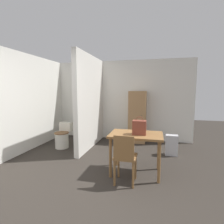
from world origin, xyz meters
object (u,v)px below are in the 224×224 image
wooden_cabinet (137,117)px  toilet (63,137)px  wooden_chair (125,156)px  dining_table (136,139)px  handbag (139,127)px  space_heater (171,145)px

wooden_cabinet → toilet: bearing=-152.8°
toilet → wooden_chair: bearing=-37.0°
dining_table → wooden_chair: size_ratio=1.13×
wooden_chair → toilet: (-2.00, 1.50, -0.20)m
toilet → handbag: size_ratio=2.02×
handbag → wooden_cabinet: wooden_cabinet is taller
dining_table → handbag: bearing=-30.3°
handbag → wooden_cabinet: (-0.24, 2.10, -0.12)m
dining_table → toilet: 2.41m
wooden_cabinet → space_heater: wooden_cabinet is taller
toilet → space_heater: (2.88, 0.08, -0.04)m
dining_table → toilet: (-2.13, 1.07, -0.38)m
wooden_chair → wooden_cabinet: wooden_cabinet is taller
handbag → space_heater: handbag is taller
wooden_chair → space_heater: 1.83m
dining_table → space_heater: bearing=57.0°
wooden_chair → space_heater: (0.88, 1.58, -0.23)m
wooden_chair → toilet: bearing=143.8°
space_heater → toilet: bearing=-178.4°
wooden_chair → wooden_cabinet: 2.52m
wooden_chair → handbag: handbag is taller
wooden_chair → space_heater: bearing=61.8°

